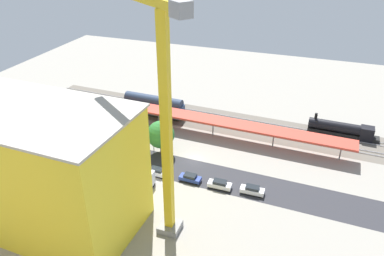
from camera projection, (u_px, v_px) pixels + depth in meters
The scene contains 26 objects.
ground_plane at pixel (194, 160), 84.49m from camera, with size 169.06×169.06×0.00m, color gray.
rail_bed at pixel (219, 121), 101.21m from camera, with size 105.66×13.14×0.01m, color #665E54.
street_asphalt at pixel (188, 171), 80.73m from camera, with size 105.66×9.00×0.01m, color #2D2D33.
track_rails at pixel (219, 120), 101.12m from camera, with size 105.59×10.82×0.12m.
platform_canopy_near at pixel (213, 120), 92.63m from camera, with size 67.27×7.43×4.35m.
locomotive at pixel (344, 130), 93.25m from camera, with size 17.02×3.24×4.94m.
freight_coach_far at pixel (154, 105), 102.94m from camera, with size 17.52×3.78×5.81m.
parked_car_0 at pixel (252, 190), 73.56m from camera, with size 4.70×1.82×1.72m.
parked_car_1 at pixel (220, 185), 75.14m from camera, with size 4.74×1.81×1.74m.
parked_car_2 at pixel (190, 178), 77.22m from camera, with size 4.56×2.04×1.58m.
parked_car_3 at pixel (157, 172), 78.96m from camera, with size 4.72×1.94×1.76m.
parked_car_4 at pixel (129, 167), 80.75m from camera, with size 4.54×1.81×1.71m.
parked_car_5 at pixel (102, 160), 83.18m from camera, with size 4.07×1.94×1.77m.
parked_car_6 at pixel (79, 153), 85.36m from camera, with size 4.77×2.03×1.79m.
parked_car_7 at pixel (55, 149), 87.28m from camera, with size 4.27×1.90×1.72m.
construction_building at pixel (39, 169), 62.79m from camera, with size 32.88×17.75×21.30m, color yellow.
construction_roof_slab at pixel (25, 111), 57.60m from camera, with size 33.48×18.35×0.40m, color #ADA89E.
tower_crane at pixel (158, 105), 55.76m from camera, with size 23.12×17.48×39.02m.
box_truck_0 at pixel (110, 175), 76.52m from camera, with size 9.19×3.05×3.32m.
box_truck_1 at pixel (130, 176), 76.14m from camera, with size 10.28×2.75×3.41m.
box_truck_2 at pixel (115, 171), 77.49m from camera, with size 9.78×3.50×3.66m.
street_tree_0 at pixel (105, 123), 89.56m from camera, with size 4.30×4.30×7.03m.
street_tree_1 at pixel (87, 121), 90.22m from camera, with size 4.95×4.95×7.62m.
street_tree_2 at pixel (137, 127), 85.80m from camera, with size 5.56×5.56×8.72m.
street_tree_3 at pixel (161, 135), 84.74m from camera, with size 6.31×6.31×8.04m.
traffic_light at pixel (153, 136), 85.27m from camera, with size 0.50×0.36×6.43m.
Camera 1 is at (-23.18, 66.83, 46.76)m, focal length 35.07 mm.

